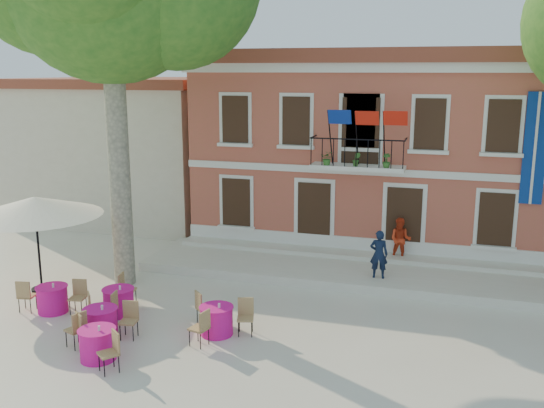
{
  "coord_description": "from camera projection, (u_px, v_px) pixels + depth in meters",
  "views": [
    {
      "loc": [
        5.17,
        -14.93,
        6.75
      ],
      "look_at": [
        -0.44,
        3.5,
        2.49
      ],
      "focal_mm": 40.0,
      "sensor_mm": 36.0,
      "label": 1
    }
  ],
  "objects": [
    {
      "name": "pedestrian_navy",
      "position": [
        379.0,
        254.0,
        19.1
      ],
      "size": [
        0.59,
        0.41,
        1.55
      ],
      "primitive_type": "imported",
      "rotation": [
        0.0,
        0.0,
        3.21
      ],
      "color": "#0F1A33",
      "rests_on": "terrace"
    },
    {
      "name": "cafe_table_2",
      "position": [
        52.0,
        298.0,
        17.2
      ],
      "size": [
        1.96,
        0.9,
        0.95
      ],
      "color": "#DE1490",
      "rests_on": "ground"
    },
    {
      "name": "cafe_table_0",
      "position": [
        101.0,
        321.0,
        15.61
      ],
      "size": [
        1.75,
        1.85,
        0.95
      ],
      "color": "#DE1490",
      "rests_on": "ground"
    },
    {
      "name": "cafe_table_3",
      "position": [
        119.0,
        300.0,
        17.02
      ],
      "size": [
        0.9,
        1.96,
        0.95
      ],
      "color": "#DE1490",
      "rests_on": "ground"
    },
    {
      "name": "terrace",
      "position": [
        349.0,
        271.0,
        20.38
      ],
      "size": [
        14.0,
        3.4,
        0.3
      ],
      "primitive_type": "cube",
      "color": "silver",
      "rests_on": "ground"
    },
    {
      "name": "main_building",
      "position": [
        375.0,
        144.0,
        24.81
      ],
      "size": [
        13.5,
        9.59,
        7.5
      ],
      "color": "#BB5343",
      "rests_on": "ground"
    },
    {
      "name": "cafe_table_1",
      "position": [
        98.0,
        343.0,
        14.37
      ],
      "size": [
        1.76,
        1.53,
        0.95
      ],
      "color": "#DE1490",
      "rests_on": "ground"
    },
    {
      "name": "ground",
      "position": [
        251.0,
        318.0,
        16.87
      ],
      "size": [
        90.0,
        90.0,
        0.0
      ],
      "primitive_type": "plane",
      "color": "beige",
      "rests_on": "ground"
    },
    {
      "name": "cafe_table_4",
      "position": [
        217.0,
        319.0,
        15.73
      ],
      "size": [
        1.82,
        1.8,
        0.95
      ],
      "color": "#DE1490",
      "rests_on": "ground"
    },
    {
      "name": "pedestrian_orange",
      "position": [
        400.0,
        240.0,
        20.78
      ],
      "size": [
        0.79,
        0.64,
        1.52
      ],
      "primitive_type": "imported",
      "rotation": [
        0.0,
        0.0,
        -0.08
      ],
      "color": "red",
      "rests_on": "terrace"
    },
    {
      "name": "neighbor_west",
      "position": [
        138.0,
        145.0,
        29.15
      ],
      "size": [
        9.4,
        9.4,
        6.4
      ],
      "color": "beige",
      "rests_on": "ground"
    },
    {
      "name": "patio_umbrella",
      "position": [
        35.0,
        206.0,
        18.41
      ],
      "size": [
        4.04,
        4.04,
        3.0
      ],
      "color": "black",
      "rests_on": "ground"
    }
  ]
}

